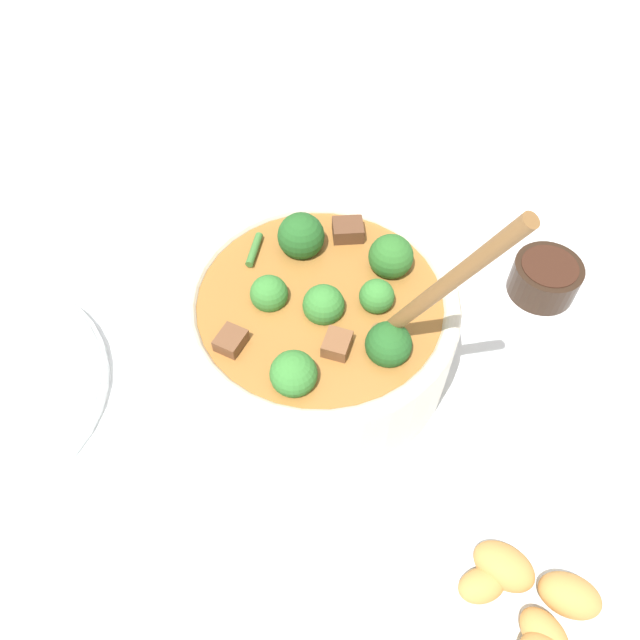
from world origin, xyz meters
The scene contains 4 objects.
ground_plane centered at (0.00, 0.00, 0.00)m, with size 4.00×4.00×0.00m, color silver.
stew_bowl centered at (0.00, 0.00, 0.06)m, with size 0.24×0.24×0.27m.
condiment_bowl centered at (-0.02, 0.25, 0.02)m, with size 0.07×0.07×0.04m.
food_plate centered at (0.28, 0.10, 0.01)m, with size 0.22×0.22×0.04m.
Camera 1 is at (0.32, -0.09, 0.51)m, focal length 35.00 mm.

